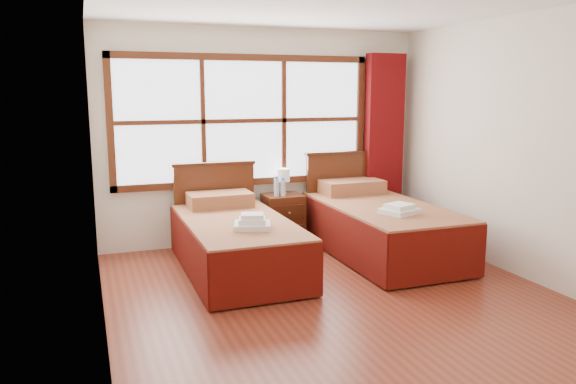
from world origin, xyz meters
name	(u,v)px	position (x,y,z in m)	size (l,w,h in m)	color
floor	(340,301)	(0.00, 0.00, 0.00)	(4.50, 4.50, 0.00)	maroon
wall_back	(263,137)	(0.00, 2.25, 1.30)	(4.00, 4.00, 0.00)	silver
wall_left	(96,168)	(-2.00, 0.00, 1.30)	(4.50, 4.50, 0.00)	silver
wall_right	(528,149)	(2.00, 0.00, 1.30)	(4.50, 4.50, 0.00)	silver
window	(244,121)	(-0.25, 2.21, 1.50)	(3.16, 0.06, 1.56)	white
curtain	(384,144)	(1.60, 2.11, 1.17)	(0.50, 0.16, 2.30)	#640A0B
bed_left	(235,241)	(-0.65, 1.20, 0.31)	(1.06, 2.08, 1.03)	#3B1B0C
bed_right	(379,226)	(1.05, 1.20, 0.33)	(1.12, 2.18, 1.09)	#3B1B0C
nightstand	(283,219)	(0.17, 1.99, 0.31)	(0.46, 0.45, 0.61)	#4A2110
towels_left	(252,223)	(-0.60, 0.74, 0.60)	(0.42, 0.39, 0.14)	white
towels_right	(399,209)	(0.99, 0.68, 0.63)	(0.43, 0.41, 0.10)	white
lamp	(283,176)	(0.19, 2.05, 0.83)	(0.16, 0.16, 0.31)	gold
bottle_near	(277,187)	(0.06, 1.94, 0.72)	(0.06, 0.06, 0.24)	silver
bottle_far	(283,188)	(0.14, 1.92, 0.71)	(0.06, 0.06, 0.22)	silver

